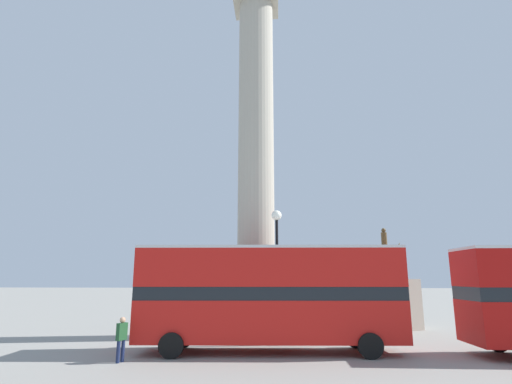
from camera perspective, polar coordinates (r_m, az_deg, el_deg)
The scene contains 6 objects.
ground_plane at distance 23.28m, azimuth -0.00°, elevation -19.87°, with size 200.00×200.00×0.00m, color gray.
monument_column at distance 23.74m, azimuth -0.00°, elevation 1.68°, with size 5.07×5.07×22.42m.
bus_b at distance 18.05m, azimuth 1.95°, elevation -14.24°, with size 11.40×3.28×4.49m.
equestrian_statue at distance 27.09m, azimuth 18.37°, elevation -14.31°, with size 4.03×3.67×6.27m.
street_lamp at distance 20.07m, azimuth 3.03°, elevation -9.29°, with size 0.51×0.51×6.48m.
pedestrian_near_lamp at distance 17.04m, azimuth -18.67°, elevation -19.04°, with size 0.33×0.47×1.65m.
Camera 1 is at (1.33, -23.02, 3.16)m, focal length 28.00 mm.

